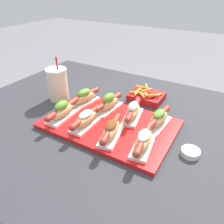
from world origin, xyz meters
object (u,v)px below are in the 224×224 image
at_px(hot_dog_7, 159,119).
at_px(hot_dog_0, 62,111).
at_px(hot_dog_2, 111,130).
at_px(hot_dog_3, 143,140).
at_px(hot_dog_6, 133,111).
at_px(sauce_bowl, 190,152).
at_px(drink_cup, 58,84).
at_px(fries_basket, 146,96).
at_px(hot_dog_5, 109,103).
at_px(hot_dog_1, 86,119).
at_px(serving_tray, 110,124).
at_px(hot_dog_4, 84,97).

bearing_deg(hot_dog_7, hot_dog_0, -157.93).
distance_m(hot_dog_2, hot_dog_3, 0.13).
bearing_deg(hot_dog_6, sauce_bowl, -18.10).
relative_size(sauce_bowl, drink_cup, 0.29).
relative_size(hot_dog_6, fries_basket, 1.18).
height_order(hot_dog_3, fries_basket, hot_dog_3).
height_order(hot_dog_2, sauce_bowl, hot_dog_2).
bearing_deg(hot_dog_0, hot_dog_5, 49.76).
bearing_deg(fries_basket, hot_dog_6, -82.75).
bearing_deg(hot_dog_2, sauce_bowl, 15.00).
bearing_deg(drink_cup, hot_dog_0, -43.75).
distance_m(hot_dog_1, hot_dog_3, 0.25).
bearing_deg(fries_basket, sauce_bowl, -45.76).
relative_size(hot_dog_3, hot_dog_6, 1.01).
relative_size(hot_dog_1, hot_dog_6, 1.02).
bearing_deg(hot_dog_2, serving_tray, 124.44).
distance_m(hot_dog_3, hot_dog_4, 0.40).
distance_m(hot_dog_1, hot_dog_6, 0.20).
bearing_deg(hot_dog_0, hot_dog_7, 22.07).
distance_m(hot_dog_5, hot_dog_7, 0.24).
height_order(hot_dog_7, drink_cup, drink_cup).
relative_size(hot_dog_0, sauce_bowl, 3.03).
xyz_separation_m(sauce_bowl, drink_cup, (-0.68, 0.09, 0.07)).
relative_size(hot_dog_4, fries_basket, 1.19).
relative_size(hot_dog_2, hot_dog_6, 1.00).
height_order(hot_dog_2, hot_dog_5, hot_dog_5).
bearing_deg(hot_dog_7, drink_cup, -179.95).
bearing_deg(hot_dog_2, hot_dog_6, 86.12).
bearing_deg(drink_cup, sauce_bowl, -7.23).
bearing_deg(hot_dog_3, hot_dog_1, 177.84).
relative_size(hot_dog_3, hot_dog_5, 0.99).
bearing_deg(hot_dog_0, hot_dog_2, -2.45).
bearing_deg(hot_dog_5, hot_dog_3, -34.23).
xyz_separation_m(drink_cup, fries_basket, (0.38, 0.21, -0.06)).
height_order(serving_tray, hot_dog_1, hot_dog_1).
distance_m(serving_tray, hot_dog_1, 0.11).
xyz_separation_m(serving_tray, hot_dog_7, (0.18, 0.08, 0.04)).
height_order(hot_dog_1, hot_dog_5, hot_dog_5).
height_order(serving_tray, hot_dog_6, hot_dog_6).
bearing_deg(hot_dog_6, fries_basket, 97.25).
distance_m(hot_dog_0, hot_dog_3, 0.37).
bearing_deg(hot_dog_6, hot_dog_4, -179.83).
bearing_deg(hot_dog_6, hot_dog_7, -0.13).
xyz_separation_m(hot_dog_4, fries_basket, (0.22, 0.21, -0.03)).
distance_m(drink_cup, fries_basket, 0.44).
relative_size(hot_dog_1, hot_dog_7, 1.00).
distance_m(hot_dog_2, hot_dog_6, 0.16).
xyz_separation_m(hot_dog_1, hot_dog_2, (0.12, -0.01, 0.00)).
bearing_deg(hot_dog_1, fries_basket, 73.17).
bearing_deg(sauce_bowl, fries_basket, 134.24).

